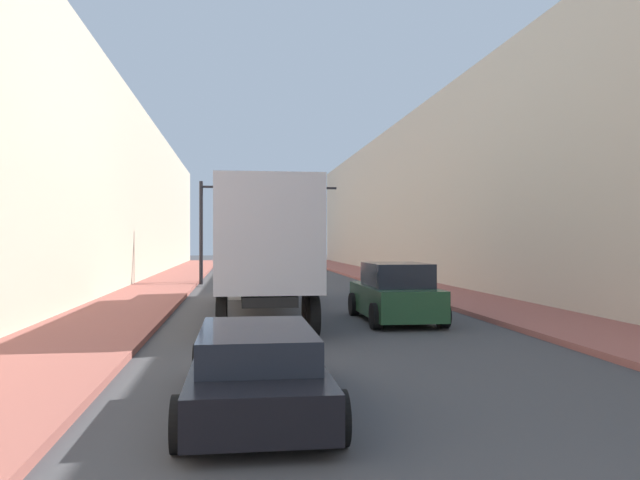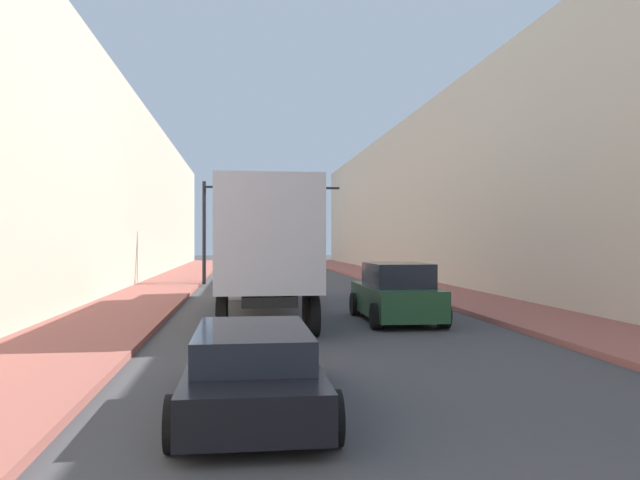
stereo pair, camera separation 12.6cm
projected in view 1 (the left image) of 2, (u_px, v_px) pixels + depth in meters
The scene contains 8 objects.
sidewalk_right at pixel (407, 284), 32.34m from camera, with size 3.20×80.00×0.15m.
sidewalk_left at pixel (162, 287), 30.70m from camera, with size 3.20×80.00×0.15m.
building_right at pixel (491, 190), 32.95m from camera, with size 6.00×80.00×10.08m.
building_left at pixel (65, 187), 30.11m from camera, with size 6.00×80.00×9.87m.
semi_truck at pixel (260, 244), 20.43m from camera, with size 2.53×13.11×3.90m.
sedan_car at pixel (256, 368), 8.67m from camera, with size 1.96×4.75×1.15m.
suv_car at pixel (395, 294), 18.08m from camera, with size 2.08×4.43×1.70m.
traffic_signal_gantry at pixel (237, 212), 33.73m from camera, with size 7.47×0.35×5.55m.
Camera 1 is at (-2.52, -1.47, 2.34)m, focal length 35.00 mm.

